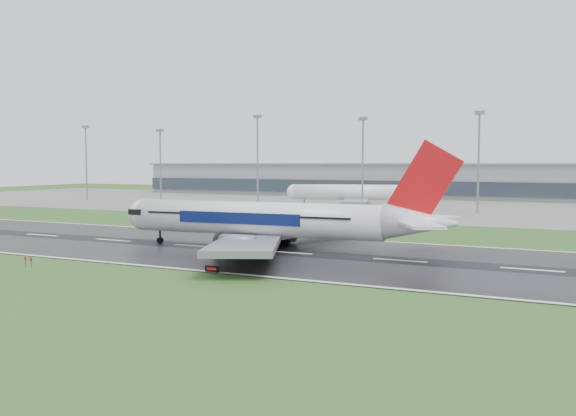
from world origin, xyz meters
The scene contains 12 objects.
ground centered at (0.00, 0.00, 0.00)m, with size 520.00×520.00×0.00m, color #29511D.
runway centered at (0.00, 0.00, 0.05)m, with size 400.00×45.00×0.10m, color black.
apron centered at (0.00, 125.00, 0.04)m, with size 400.00×130.00×0.08m, color slate.
terminal centered at (0.00, 185.00, 7.50)m, with size 240.00×36.00×15.00m, color gray.
main_airliner centered at (36.68, 2.25, 9.49)m, with size 63.59×60.56×18.77m, color white, non-canonical shape.
parked_airliner centered at (12.88, 115.93, 8.14)m, with size 55.00×51.20×16.12m, color white, non-canonical shape.
runway_sign centered at (38.11, -22.12, 0.52)m, with size 2.30×0.26×1.04m, color black, non-canonical shape.
floodmast_0 centered at (-103.02, 100.00, 15.33)m, with size 0.64×0.64×30.67m, color gray.
floodmast_1 centered at (-63.98, 100.00, 14.12)m, with size 0.64×0.64×28.24m, color gray.
floodmast_2 centered at (-19.96, 100.00, 16.15)m, with size 0.64×0.64×32.30m, color gray.
floodmast_3 centered at (20.53, 100.00, 15.12)m, with size 0.64×0.64×30.23m, color gray.
floodmast_4 centered at (58.36, 100.00, 15.46)m, with size 0.64×0.64×30.91m, color gray.
Camera 1 is at (84.89, -95.08, 15.91)m, focal length 37.40 mm.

